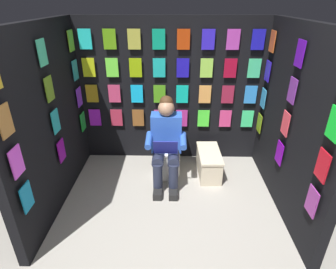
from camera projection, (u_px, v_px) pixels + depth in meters
ground_plane at (167, 269)px, 2.59m from camera, size 30.00×30.00×0.00m
display_wall_back at (171, 92)px, 4.03m from camera, size 2.72×0.14×2.10m
display_wall_left at (293, 124)px, 3.03m from camera, size 0.14×2.07×2.10m
display_wall_right at (48, 121)px, 3.08m from camera, size 0.14×2.07×2.10m
toilet at (167, 152)px, 3.92m from camera, size 0.41×0.55×0.77m
person_reading at (166, 142)px, 3.60m from camera, size 0.53×0.68×1.19m
comic_longbox_near at (209, 163)px, 3.93m from camera, size 0.32×0.65×0.35m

